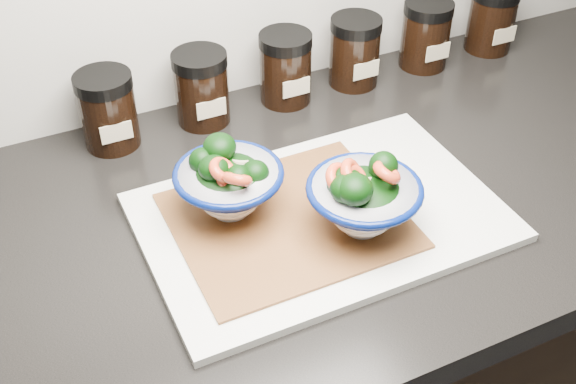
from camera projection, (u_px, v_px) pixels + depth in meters
name	position (u px, v px, depth m)	size (l,w,h in m)	color
countertop	(356.00, 197.00, 1.00)	(3.50, 0.60, 0.04)	black
cutting_board	(321.00, 217.00, 0.92)	(0.45, 0.30, 0.01)	silver
bamboo_mat	(288.00, 220.00, 0.91)	(0.28, 0.24, 0.00)	#925A2C
bowl_left	(229.00, 183.00, 0.89)	(0.14, 0.14, 0.10)	white
bowl_right	(363.00, 198.00, 0.86)	(0.14, 0.14, 0.11)	white
spice_jar_a	(108.00, 110.00, 1.02)	(0.08, 0.08, 0.11)	black
spice_jar_b	(202.00, 88.00, 1.07)	(0.08, 0.08, 0.11)	black
spice_jar_c	(286.00, 68.00, 1.12)	(0.08, 0.08, 0.11)	black
spice_jar_d	(355.00, 51.00, 1.16)	(0.08, 0.08, 0.11)	black
spice_jar_e	(426.00, 34.00, 1.20)	(0.08, 0.08, 0.11)	black
spice_jar_f	(492.00, 19.00, 1.25)	(0.08, 0.08, 0.11)	black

